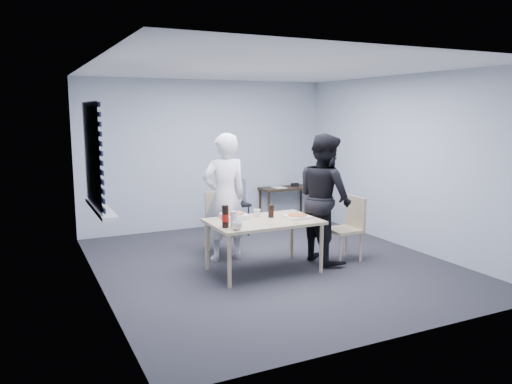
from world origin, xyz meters
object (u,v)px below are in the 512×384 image
stool (236,210)px  mug_a (237,226)px  dining_table (264,225)px  person_black (324,198)px  person_white (225,197)px  backpack (236,192)px  mug_b (257,213)px  side_table (286,191)px  soda_bottle (225,217)px  chair_far (221,217)px  chair_right (349,224)px

stool → mug_a: bearing=-113.2°
dining_table → person_black: (0.96, 0.06, 0.27)m
person_white → backpack: 1.39m
mug_b → side_table: bearing=53.1°
mug_b → soda_bottle: 0.75m
dining_table → soda_bottle: 0.65m
backpack → mug_b: (-0.42, -1.66, -0.01)m
dining_table → soda_bottle: (-0.60, -0.16, 0.19)m
chair_far → person_black: bearing=-43.9°
person_black → soda_bottle: bearing=98.0°
person_black → dining_table: bearing=93.3°
chair_far → mug_b: (0.17, -0.86, 0.21)m
person_black → mug_b: person_black is taller
backpack → soda_bottle: size_ratio=1.48×
backpack → soda_bottle: 2.33m
dining_table → person_black: size_ratio=0.79×
side_table → mug_a: mug_a is taller
stool → soda_bottle: soda_bottle is taller
chair_far → stool: bearing=53.8°
dining_table → stool: 1.99m
dining_table → chair_right: size_ratio=1.57×
person_white → chair_far: bearing=-104.8°
side_table → stool: 1.41m
person_black → side_table: person_black is taller
dining_table → person_black: 1.00m
backpack → side_table: bearing=13.2°
chair_right → mug_b: chair_right is taller
mug_a → mug_b: mug_a is taller
chair_far → person_white: (-0.11, -0.40, 0.37)m
chair_far → side_table: 2.33m
chair_far → mug_a: bearing=-104.5°
dining_table → chair_far: (-0.14, 1.12, -0.11)m
stool → mug_b: bearing=-104.2°
side_table → mug_a: 3.63m
dining_table → backpack: bearing=76.7°
mug_b → stool: bearing=75.8°
person_white → side_table: bearing=-137.7°
chair_right → soda_bottle: bearing=-176.4°
mug_a → soda_bottle: 0.21m
person_white → mug_a: person_white is taller
backpack → mug_a: backpack is taller
chair_far → person_white: size_ratio=0.50×
person_black → stool: 1.99m
chair_far → person_white: person_white is taller
backpack → mug_b: size_ratio=4.01×
dining_table → mug_b: size_ratio=13.98×
side_table → soda_bottle: size_ratio=3.60×
chair_right → soda_bottle: 1.94m
dining_table → chair_right: bearing=-1.9°
backpack → mug_b: backpack is taller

